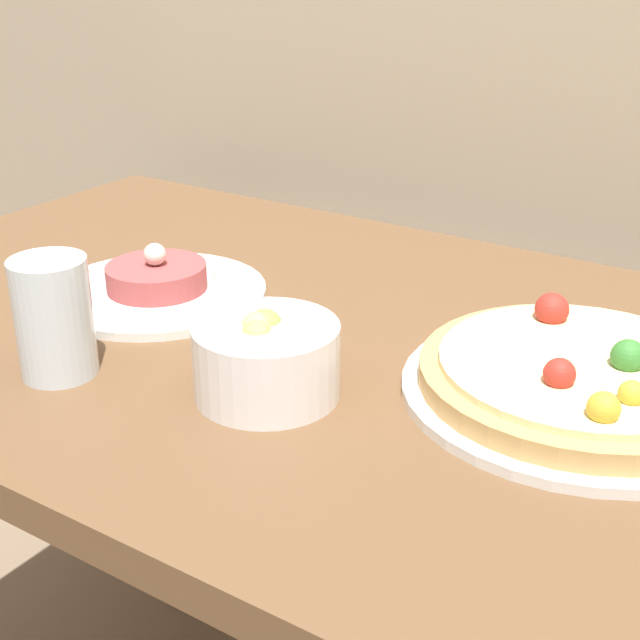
{
  "coord_description": "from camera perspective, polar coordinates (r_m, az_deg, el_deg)",
  "views": [
    {
      "loc": [
        0.48,
        -0.34,
        1.16
      ],
      "look_at": [
        0.05,
        0.32,
        0.81
      ],
      "focal_mm": 50.0,
      "sensor_mm": 36.0,
      "label": 1
    }
  ],
  "objects": [
    {
      "name": "dining_table",
      "position": [
        0.99,
        -0.91,
        -6.63
      ],
      "size": [
        1.19,
        0.73,
        0.77
      ],
      "color": "brown",
      "rests_on": "ground_plane"
    },
    {
      "name": "pizza_plate",
      "position": [
        0.83,
        16.36,
        -3.64
      ],
      "size": [
        0.32,
        0.32,
        0.06
      ],
      "color": "white",
      "rests_on": "dining_table"
    },
    {
      "name": "tartare_plate",
      "position": [
        1.03,
        -10.37,
        2.15
      ],
      "size": [
        0.25,
        0.25,
        0.06
      ],
      "color": "white",
      "rests_on": "dining_table"
    },
    {
      "name": "small_bowl",
      "position": [
        0.8,
        -3.47,
        -2.46
      ],
      "size": [
        0.13,
        0.13,
        0.08
      ],
      "color": "white",
      "rests_on": "dining_table"
    },
    {
      "name": "drinking_glass",
      "position": [
        0.86,
        -16.67,
        0.14
      ],
      "size": [
        0.07,
        0.07,
        0.11
      ],
      "color": "silver",
      "rests_on": "dining_table"
    }
  ]
}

